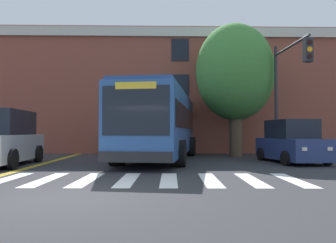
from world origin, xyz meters
The scene contains 11 objects.
ground_plane centered at (0.00, 0.00, 0.00)m, with size 120.00×120.00×0.00m, color #303033.
crosswalk centered at (0.72, 2.75, 0.00)m, with size 11.17×3.19×0.01m.
lane_line_yellow_inner centered at (-2.88, 16.75, 0.00)m, with size 0.12×36.00×0.01m, color gold.
lane_line_yellow_outer centered at (-2.72, 16.75, 0.00)m, with size 0.12×36.00×0.01m, color gold.
city_bus centered at (2.28, 9.67, 1.78)m, with size 4.28×11.21×3.33m.
car_silver_near_lane centered at (-4.22, 6.79, 1.07)m, with size 2.37×4.83×2.26m.
car_navy_far_lane centered at (8.11, 7.79, 0.87)m, with size 2.32×4.11×1.91m.
car_white_behind_bus centered at (0.94, 17.82, 1.08)m, with size 2.34×4.88×2.27m.
traffic_light_near_corner centered at (8.35, 8.75, 3.93)m, with size 0.38×3.72×5.87m.
street_tree_curbside_large centered at (6.48, 11.60, 4.72)m, with size 6.25×6.13×7.49m.
building_facade centered at (3.49, 17.55, 4.07)m, with size 35.30×7.45×8.13m.
Camera 1 is at (2.25, -6.72, 1.38)m, focal length 35.00 mm.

